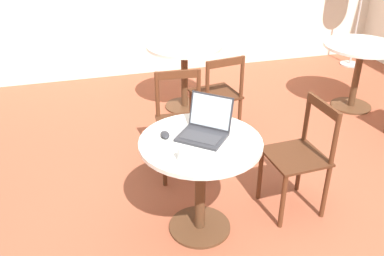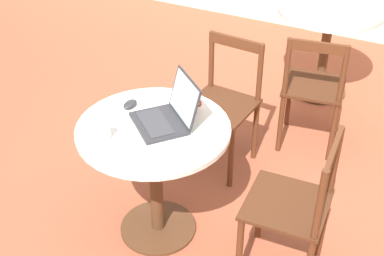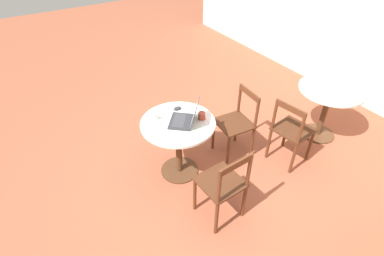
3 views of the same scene
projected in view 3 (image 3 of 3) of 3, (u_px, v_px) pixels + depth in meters
ground_plane at (197, 190)px, 3.45m from camera, size 16.00×16.00×0.00m
cafe_table_near at (178, 134)px, 3.34m from camera, size 0.82×0.82×0.74m
cafe_table_far at (328, 100)px, 3.91m from camera, size 0.82×0.82×0.74m
chair_near_right at (223, 185)px, 2.91m from camera, size 0.43×0.43×0.88m
chair_near_back at (237, 123)px, 3.70m from camera, size 0.44×0.44×0.88m
chair_far_front at (291, 132)px, 3.57m from camera, size 0.47×0.47×0.88m
laptop at (185, 119)px, 3.20m from camera, size 0.43×0.43×0.25m
mouse at (177, 108)px, 3.42m from camera, size 0.06×0.10×0.03m
mug at (202, 116)px, 3.26m from camera, size 0.11×0.08×0.08m
drinking_glass at (154, 117)px, 3.24m from camera, size 0.07×0.07×0.09m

